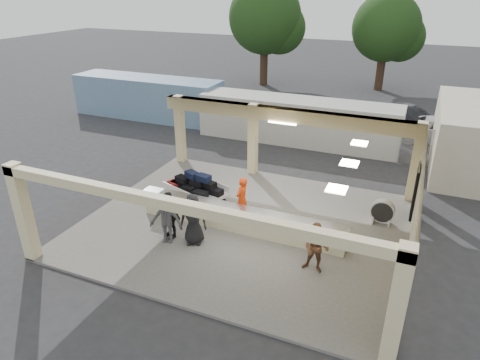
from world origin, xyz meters
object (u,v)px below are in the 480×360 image
at_px(container_blue, 148,97).
at_px(passenger_d, 193,219).
at_px(luggage_cart, 196,187).
at_px(car_dark, 408,120).
at_px(passenger_a, 316,248).
at_px(passenger_b, 169,215).
at_px(car_white_a, 447,132).
at_px(baggage_handler, 242,199).
at_px(drum_fan, 383,211).
at_px(container_white, 297,121).
at_px(passenger_c, 166,219).
at_px(baggage_counter, 239,219).

bearing_deg(container_blue, passenger_d, -50.70).
relative_size(luggage_cart, car_dark, 0.58).
distance_m(passenger_a, passenger_d, 4.39).
bearing_deg(passenger_d, passenger_b, 157.44).
relative_size(passenger_b, car_white_a, 0.35).
bearing_deg(baggage_handler, passenger_a, 68.72).
relative_size(car_white_a, car_dark, 1.09).
xyz_separation_m(drum_fan, passenger_a, (-1.65, -3.95, 0.32)).
bearing_deg(container_blue, luggage_cart, -48.06).
bearing_deg(baggage_handler, container_white, -165.85).
xyz_separation_m(passenger_c, car_white_a, (9.33, 15.43, -0.28)).
height_order(car_white_a, container_white, container_white).
distance_m(baggage_counter, passenger_b, 2.57).
xyz_separation_m(baggage_handler, container_blue, (-11.61, 10.81, 0.38)).
distance_m(baggage_handler, passenger_a, 4.06).
xyz_separation_m(drum_fan, container_blue, (-16.72, 8.99, 0.73)).
bearing_deg(passenger_d, drum_fan, 12.30).
height_order(passenger_c, car_white_a, passenger_c).
bearing_deg(drum_fan, passenger_c, -146.45).
relative_size(passenger_a, passenger_c, 0.93).
height_order(drum_fan, car_dark, car_dark).
xyz_separation_m(car_dark, container_blue, (-16.91, -3.45, 0.57)).
distance_m(baggage_handler, car_dark, 15.22).
xyz_separation_m(drum_fan, container_white, (-5.77, 8.12, 0.62)).
relative_size(baggage_counter, passenger_d, 4.28).
xyz_separation_m(luggage_cart, passenger_c, (0.43, -2.99, 0.15)).
bearing_deg(car_dark, baggage_handler, -172.21).
bearing_deg(car_white_a, car_dark, 61.65).
height_order(passenger_a, car_white_a, passenger_a).
height_order(baggage_counter, luggage_cart, luggage_cart).
bearing_deg(passenger_b, drum_fan, 47.99).
height_order(drum_fan, passenger_b, passenger_b).
relative_size(luggage_cart, passenger_c, 1.51).
bearing_deg(container_white, car_dark, 35.85).
xyz_separation_m(baggage_handler, car_dark, (5.30, 14.26, -0.19)).
bearing_deg(drum_fan, car_white_a, 79.39).
relative_size(passenger_a, container_blue, 0.16).
bearing_deg(baggage_handler, passenger_c, -25.79).
bearing_deg(container_blue, drum_fan, -28.37).
height_order(baggage_counter, container_white, container_white).
relative_size(passenger_a, container_white, 0.15).
bearing_deg(drum_fan, baggage_handler, -158.87).
xyz_separation_m(passenger_b, container_blue, (-9.68, 12.98, 0.37)).
distance_m(passenger_c, container_blue, 16.54).
distance_m(baggage_counter, car_white_a, 15.51).
bearing_deg(passenger_c, container_white, 71.15).
bearing_deg(car_dark, passenger_a, -158.25).
relative_size(luggage_cart, passenger_d, 1.47).
distance_m(baggage_counter, container_blue, 16.59).
xyz_separation_m(passenger_a, passenger_c, (-5.30, -0.41, 0.07)).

